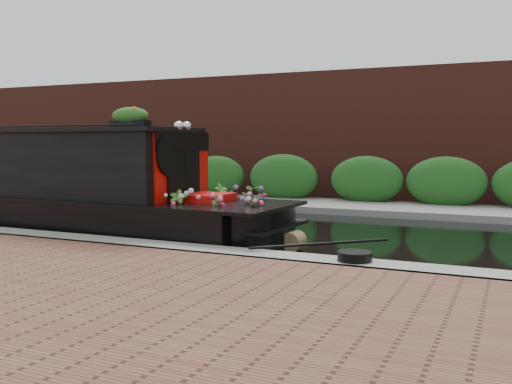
% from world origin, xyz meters
% --- Properties ---
extents(ground, '(80.00, 80.00, 0.00)m').
position_xyz_m(ground, '(0.00, 0.00, 0.00)').
color(ground, black).
rests_on(ground, ground).
extents(near_bank_coping, '(40.00, 0.60, 0.50)m').
position_xyz_m(near_bank_coping, '(0.00, -3.30, 0.00)').
color(near_bank_coping, gray).
rests_on(near_bank_coping, ground).
extents(far_bank_path, '(40.00, 2.40, 0.34)m').
position_xyz_m(far_bank_path, '(0.00, 4.20, 0.00)').
color(far_bank_path, gray).
rests_on(far_bank_path, ground).
extents(far_hedge, '(40.00, 1.10, 2.80)m').
position_xyz_m(far_hedge, '(0.00, 5.10, 0.00)').
color(far_hedge, '#20561C').
rests_on(far_hedge, ground).
extents(far_brick_wall, '(40.00, 1.00, 8.00)m').
position_xyz_m(far_brick_wall, '(0.00, 7.20, 0.00)').
color(far_brick_wall, '#5B281E').
rests_on(far_brick_wall, ground).
extents(narrowboat, '(11.32, 2.46, 2.64)m').
position_xyz_m(narrowboat, '(-3.18, -1.75, 0.78)').
color(narrowboat, black).
rests_on(narrowboat, ground).
extents(rope_fender, '(0.33, 0.38, 0.33)m').
position_xyz_m(rope_fender, '(2.78, -1.75, 0.16)').
color(rope_fender, olive).
rests_on(rope_fender, ground).
extents(coiled_mooring_rope, '(0.45, 0.45, 0.12)m').
position_xyz_m(coiled_mooring_rope, '(4.20, -3.24, 0.31)').
color(coiled_mooring_rope, black).
rests_on(coiled_mooring_rope, near_bank_coping).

